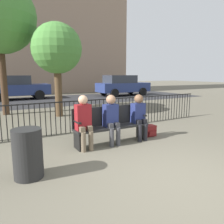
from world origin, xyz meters
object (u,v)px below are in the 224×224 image
object	(u,v)px
park_bench	(110,123)
parked_car_1	(122,85)
seated_person_0	(84,119)
tree_1	(57,49)
parked_car_0	(15,87)
backpack	(149,131)
seated_person_2	(139,114)
seated_person_1	(111,117)
trash_bin	(28,154)

from	to	relation	value
park_bench	parked_car_1	size ratio (longest dim) A/B	0.46
seated_person_0	tree_1	distance (m)	4.72
seated_person_0	parked_car_0	xyz separation A→B (m)	(-0.24, 11.54, 0.14)
backpack	parked_car_0	distance (m)	11.67
park_bench	tree_1	bearing A→B (deg)	91.75
backpack	parked_car_0	xyz separation A→B (m)	(-2.24, 11.44, 0.69)
seated_person_2	tree_1	xyz separation A→B (m)	(-0.91, 4.24, 1.99)
seated_person_0	backpack	world-z (taller)	seated_person_0
parked_car_0	parked_car_1	size ratio (longest dim) A/B	1.00
park_bench	seated_person_1	world-z (taller)	seated_person_1
seated_person_0	parked_car_0	distance (m)	11.54
backpack	parked_car_0	bearing A→B (deg)	101.08
parked_car_0	parked_car_1	xyz separation A→B (m)	(7.74, -1.24, 0.00)
seated_person_0	trash_bin	bearing A→B (deg)	-147.75
tree_1	seated_person_0	bearing A→B (deg)	-98.55
park_bench	parked_car_1	distance (m)	12.20
seated_person_1	seated_person_2	world-z (taller)	seated_person_1
backpack	parked_car_0	size ratio (longest dim) A/B	0.08
tree_1	parked_car_1	xyz separation A→B (m)	(6.86, 6.06, -1.83)
seated_person_2	trash_bin	distance (m)	3.04
seated_person_0	seated_person_1	bearing A→B (deg)	-0.10
tree_1	parked_car_0	xyz separation A→B (m)	(-0.88, 7.30, -1.83)
seated_person_1	parked_car_1	world-z (taller)	parked_car_1
park_bench	seated_person_2	size ratio (longest dim) A/B	1.61
parked_car_1	trash_bin	bearing A→B (deg)	-128.45
parked_car_0	park_bench	bearing A→B (deg)	-84.98
park_bench	backpack	world-z (taller)	park_bench
tree_1	seated_person_1	bearing A→B (deg)	-88.90
backpack	parked_car_1	bearing A→B (deg)	61.64
tree_1	parked_car_1	distance (m)	9.34
tree_1	trash_bin	size ratio (longest dim) A/B	4.41
seated_person_0	seated_person_2	size ratio (longest dim) A/B	1.05
seated_person_0	seated_person_2	world-z (taller)	seated_person_0
park_bench	tree_1	xyz separation A→B (m)	(-0.13, 4.11, 2.18)
parked_car_1	trash_bin	size ratio (longest dim) A/B	5.01
park_bench	tree_1	distance (m)	4.65
seated_person_0	backpack	xyz separation A→B (m)	(2.00, 0.10, -0.55)
parked_car_1	seated_person_0	bearing A→B (deg)	-126.07
park_bench	parked_car_0	distance (m)	11.46
seated_person_1	backpack	distance (m)	1.40
tree_1	parked_car_0	distance (m)	7.58
park_bench	seated_person_2	xyz separation A→B (m)	(0.79, -0.13, 0.18)
seated_person_1	seated_person_2	size ratio (longest dim) A/B	1.02
backpack	seated_person_1	bearing A→B (deg)	-175.34
seated_person_0	parked_car_0	bearing A→B (deg)	91.19
tree_1	trash_bin	world-z (taller)	tree_1
seated_person_1	seated_person_2	bearing A→B (deg)	-0.10
parked_car_1	trash_bin	distance (m)	14.24
tree_1	park_bench	bearing A→B (deg)	-88.25
seated_person_2	trash_bin	bearing A→B (deg)	-163.66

